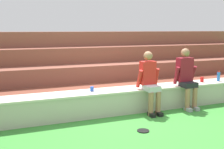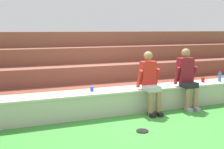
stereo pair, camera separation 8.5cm
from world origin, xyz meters
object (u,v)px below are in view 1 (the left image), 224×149
(person_center, at_px, (150,81))
(plastic_cup_left_end, at_px, (92,89))
(plastic_cup_middle, at_px, (202,79))
(person_right_of_center, at_px, (186,76))
(water_bottle_near_right, at_px, (218,76))
(frisbee, at_px, (143,131))

(person_center, height_order, plastic_cup_left_end, person_center)
(plastic_cup_middle, bearing_deg, person_center, -169.70)
(person_center, height_order, plastic_cup_middle, person_center)
(person_right_of_center, height_order, water_bottle_near_right, person_right_of_center)
(person_center, bearing_deg, plastic_cup_middle, 10.30)
(water_bottle_near_right, xyz_separation_m, frisbee, (-2.83, -1.21, -0.64))
(person_right_of_center, xyz_separation_m, water_bottle_near_right, (1.16, 0.22, -0.11))
(plastic_cup_left_end, height_order, frisbee, plastic_cup_left_end)
(person_center, distance_m, plastic_cup_left_end, 1.29)
(plastic_cup_left_end, bearing_deg, person_center, -14.40)
(person_center, xyz_separation_m, plastic_cup_middle, (1.69, 0.31, -0.14))
(person_right_of_center, bearing_deg, person_center, -178.83)
(frisbee, bearing_deg, water_bottle_near_right, 23.13)
(frisbee, bearing_deg, person_center, 55.48)
(person_center, xyz_separation_m, water_bottle_near_right, (2.16, 0.24, -0.08))
(plastic_cup_middle, height_order, plastic_cup_left_end, plastic_cup_middle)
(person_right_of_center, distance_m, water_bottle_near_right, 1.19)
(person_right_of_center, distance_m, plastic_cup_left_end, 2.27)
(person_center, bearing_deg, water_bottle_near_right, 6.27)
(person_right_of_center, bearing_deg, plastic_cup_middle, 22.35)
(person_center, xyz_separation_m, plastic_cup_left_end, (-1.24, 0.32, -0.15))
(person_center, xyz_separation_m, person_right_of_center, (0.99, 0.02, 0.03))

